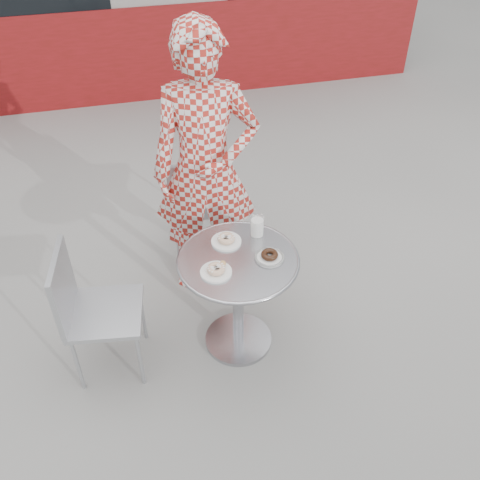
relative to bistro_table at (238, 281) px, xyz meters
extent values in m
plane|color=gray|center=(0.00, 0.02, -0.52)|extent=(60.00, 60.00, 0.00)
cube|color=maroon|center=(0.00, 3.70, -0.02)|extent=(6.02, 0.20, 1.00)
cylinder|color=#B5B5BA|center=(0.00, 0.00, -0.51)|extent=(0.41, 0.41, 0.03)
cylinder|color=#B5B5BA|center=(0.00, 0.00, -0.18)|extent=(0.07, 0.07, 0.66)
cylinder|color=#B5B5BA|center=(0.00, 0.00, 0.16)|extent=(0.66, 0.66, 0.02)
torus|color=#B5B5BA|center=(0.00, 0.00, 0.16)|extent=(0.68, 0.68, 0.02)
cube|color=#ADB1B6|center=(-0.04, 0.94, -0.09)|extent=(0.46, 0.46, 0.03)
cube|color=#ADB1B6|center=(-0.08, 0.76, 0.12)|extent=(0.40, 0.10, 0.40)
cube|color=#ADB1B6|center=(-0.75, 0.02, -0.09)|extent=(0.45, 0.45, 0.03)
cube|color=#ADB1B6|center=(-0.94, 0.05, 0.12)|extent=(0.09, 0.40, 0.40)
imported|color=#A62219|center=(-0.05, 0.61, 0.37)|extent=(0.72, 0.54, 1.78)
cylinder|color=white|center=(-0.03, 0.15, 0.17)|extent=(0.17, 0.17, 0.01)
torus|color=#C97C4D|center=(-0.03, 0.15, 0.20)|extent=(0.10, 0.10, 0.03)
cylinder|color=white|center=(-0.14, -0.08, 0.17)|extent=(0.17, 0.17, 0.01)
torus|color=#C97C4D|center=(-0.14, -0.08, 0.19)|extent=(0.10, 0.10, 0.03)
sphere|color=#B77A3F|center=(-0.10, -0.05, 0.20)|extent=(0.03, 0.03, 0.03)
cylinder|color=white|center=(0.17, -0.04, 0.17)|extent=(0.16, 0.16, 0.01)
torus|color=black|center=(0.17, -0.04, 0.19)|extent=(0.10, 0.10, 0.03)
torus|color=black|center=(0.17, -0.04, 0.18)|extent=(0.16, 0.16, 0.01)
cylinder|color=white|center=(0.16, 0.18, 0.22)|extent=(0.07, 0.07, 0.10)
cylinder|color=white|center=(0.16, 0.18, 0.23)|extent=(0.08, 0.08, 0.13)
camera|label=1|loc=(-0.52, -2.11, 2.11)|focal=40.00mm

